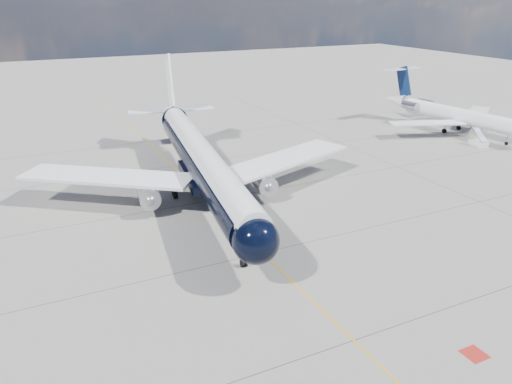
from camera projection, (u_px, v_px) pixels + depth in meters
ground at (195, 188)px, 66.11m from camera, size 320.00×320.00×0.00m
taxiway_centerline at (209, 201)px, 61.93m from camera, size 0.16×160.00×0.01m
red_marking at (474, 354)px, 35.44m from camera, size 1.60×1.60×0.01m
main_airliner at (200, 159)px, 62.31m from camera, size 43.03×52.82×15.29m
regional_jet at (449, 113)px, 93.08m from camera, size 27.56×31.86×10.79m
boarding_stair at (479, 142)px, 84.63m from camera, size 2.54×2.98×2.94m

